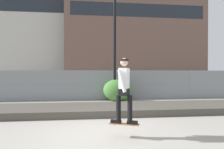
{
  "coord_description": "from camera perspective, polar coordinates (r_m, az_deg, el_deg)",
  "views": [
    {
      "loc": [
        -0.44,
        -5.76,
        1.74
      ],
      "look_at": [
        0.88,
        4.93,
        1.62
      ],
      "focal_mm": 33.51,
      "sensor_mm": 36.0,
      "label": 1
    }
  ],
  "objects": [
    {
      "name": "gravel_berm",
      "position": [
        9.14,
        -4.21,
        -9.42
      ],
      "size": [
        16.81,
        2.5,
        0.28
      ],
      "primitive_type": "cube",
      "color": "#4C473F",
      "rests_on": "ground_plane"
    },
    {
      "name": "street_lamp",
      "position": [
        12.69,
        0.76,
        12.94
      ],
      "size": [
        0.44,
        0.44,
        7.2
      ],
      "color": "black",
      "rests_on": "ground_plane"
    },
    {
      "name": "office_block",
      "position": [
        47.52,
        5.12,
        11.55
      ],
      "size": [
        27.54,
        14.95,
        21.48
      ],
      "color": "brown",
      "rests_on": "ground_plane"
    },
    {
      "name": "ground_plane",
      "position": [
        6.03,
        -2.65,
        -16.1
      ],
      "size": [
        120.0,
        120.0,
        0.0
      ],
      "primitive_type": "plane",
      "color": "#9E998E"
    },
    {
      "name": "library_building",
      "position": [
        51.64,
        -22.48,
        11.62
      ],
      "size": [
        30.05,
        15.39,
        23.24
      ],
      "color": "#B2AFA8",
      "rests_on": "ground_plane"
    },
    {
      "name": "skater",
      "position": [
        5.51,
        3.32,
        -3.31
      ],
      "size": [
        0.7,
        0.62,
        1.73
      ],
      "color": "black",
      "rests_on": "skateboard"
    },
    {
      "name": "parked_car_near",
      "position": [
        15.56,
        -16.72,
        -2.71
      ],
      "size": [
        4.54,
        2.23,
        1.66
      ],
      "color": "#B7BABF",
      "rests_on": "ground_plane"
    },
    {
      "name": "shrub_left",
      "position": [
        12.58,
        1.54,
        -4.25
      ],
      "size": [
        1.73,
        1.41,
        1.33
      ],
      "color": "#477F38",
      "rests_on": "ground_plane"
    },
    {
      "name": "parked_car_mid",
      "position": [
        15.85,
        3.2,
        -2.62
      ],
      "size": [
        4.5,
        2.15,
        1.66
      ],
      "color": "silver",
      "rests_on": "ground_plane"
    },
    {
      "name": "skateboard",
      "position": [
        5.67,
        3.32,
        -13.37
      ],
      "size": [
        0.81,
        0.49,
        0.07
      ],
      "color": "#9E5B33"
    },
    {
      "name": "chain_fence",
      "position": [
        13.07,
        -5.08,
        -2.9
      ],
      "size": [
        25.6,
        0.06,
        1.85
      ],
      "color": "gray",
      "rests_on": "ground_plane"
    }
  ]
}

